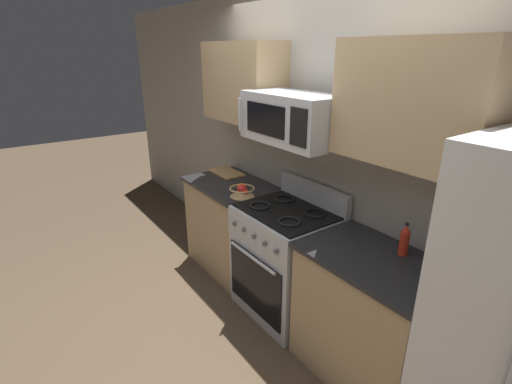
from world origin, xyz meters
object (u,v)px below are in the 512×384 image
Objects in this scene: apple_loose at (244,192)px; range_oven at (286,260)px; bottle_hot_sauce at (405,240)px; fruit_basket at (242,191)px; utensil_crock at (446,267)px; cutting_board at (226,172)px; microwave at (293,118)px.

range_oven is at bearing 11.12° from apple_loose.
range_oven is at bearing -169.75° from bottle_hot_sauce.
bottle_hot_sauce reaches higher than fruit_basket.
bottle_hot_sauce is (1.41, 0.26, 0.05)m from fruit_basket.
utensil_crock is 1.59× the size of bottle_hot_sauce.
apple_loose is 0.69m from cutting_board.
bottle_hot_sauce is at bearing 10.54° from apple_loose.
apple_loose is at bearing -165.75° from microwave.
microwave is (-0.00, 0.03, 1.17)m from range_oven.
utensil_crock is at bearing 6.89° from apple_loose.
microwave is 3.65× the size of bottle_hot_sauce.
cutting_board is (-0.65, 0.22, -0.03)m from apple_loose.
utensil_crock is (1.22, 0.08, -0.65)m from microwave.
cutting_board is at bearing 161.65° from apple_loose.
range_oven is at bearing -174.76° from utensil_crock.
utensil_crock is 1.54× the size of fruit_basket.
fruit_basket is at bearing -168.69° from apple_loose.
utensil_crock is 0.89× the size of cutting_board.
utensil_crock is 2.34m from cutting_board.
fruit_basket reaches higher than apple_loose.
utensil_crock is at bearing -0.30° from cutting_board.
utensil_crock reaches higher than cutting_board.
range_oven is 0.70m from fruit_basket.
cutting_board is (-0.63, 0.22, -0.04)m from fruit_basket.
range_oven reaches higher than fruit_basket.
apple_loose is (-0.47, -0.09, 0.48)m from range_oven.
utensil_crock is at bearing -10.41° from bottle_hot_sauce.
fruit_basket is 0.03m from apple_loose.
bottle_hot_sauce is at bearing 169.59° from utensil_crock.
utensil_crock is at bearing 3.98° from microwave.
cutting_board is at bearing 175.07° from microwave.
utensil_crock reaches higher than fruit_basket.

